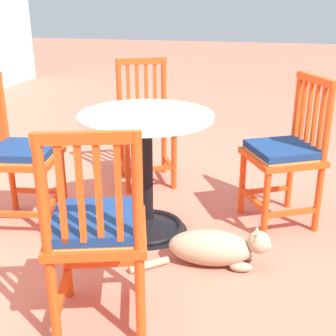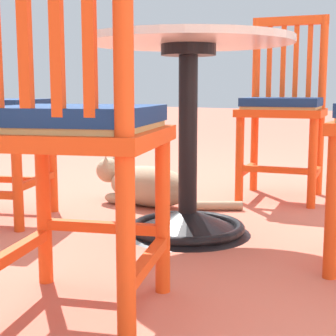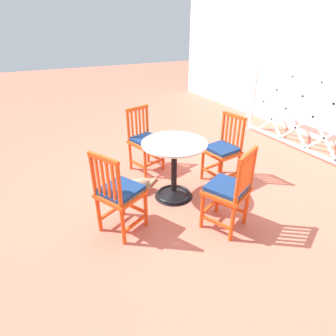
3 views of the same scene
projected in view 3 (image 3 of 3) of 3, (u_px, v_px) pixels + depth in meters
name	position (u px, v px, depth m)	size (l,w,h in m)	color
ground_plane	(162.00, 192.00, 3.55)	(24.00, 24.00, 0.00)	#BC604C
lattice_fence_panel	(313.00, 117.00, 4.33)	(3.28, 0.06, 1.26)	white
cafe_table	(174.00, 176.00, 3.34)	(0.76, 0.76, 0.73)	black
orange_chair_by_planter	(145.00, 141.00, 3.91)	(0.50, 0.50, 0.91)	#D64214
orange_chair_near_fence	(119.00, 193.00, 2.70)	(0.54, 0.54, 0.91)	#D64214
orange_chair_facing_out	(229.00, 190.00, 2.75)	(0.53, 0.53, 0.91)	#D64214
orange_chair_tucked_in	(223.00, 150.00, 3.62)	(0.45, 0.45, 0.91)	#D64214
tabby_cat	(132.00, 188.00, 3.46)	(0.32, 0.72, 0.23)	#9E896B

